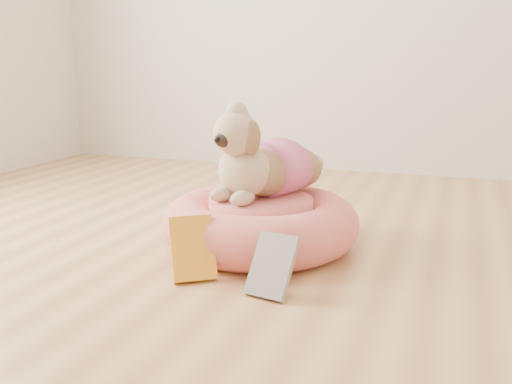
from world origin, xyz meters
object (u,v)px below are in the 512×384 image
(pet_bed, at_px, (261,223))
(dog, at_px, (262,148))
(book_white, at_px, (272,266))
(book_yellow, at_px, (193,248))

(pet_bed, bearing_deg, dog, 99.96)
(pet_bed, xyz_separation_m, book_white, (0.17, -0.40, -0.00))
(dog, bearing_deg, book_yellow, -81.48)
(dog, relative_size, book_white, 2.52)
(dog, xyz_separation_m, book_yellow, (-0.09, -0.40, -0.26))
(dog, xyz_separation_m, book_white, (0.18, -0.43, -0.27))
(pet_bed, height_order, book_white, pet_bed)
(pet_bed, xyz_separation_m, dog, (-0.01, 0.04, 0.27))
(book_yellow, bearing_deg, book_white, -42.18)
(pet_bed, distance_m, dog, 0.27)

